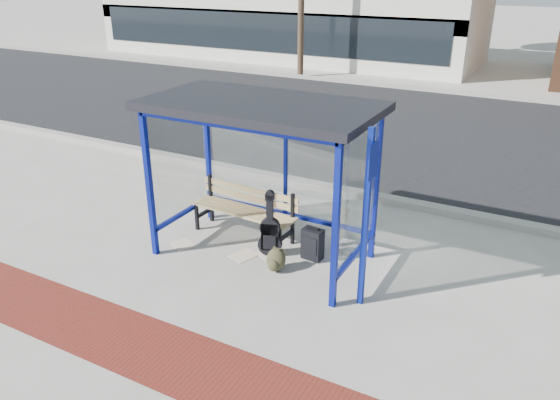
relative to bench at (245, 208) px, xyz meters
The scene contains 16 objects.
ground 0.90m from the bench, 38.03° to the right, with size 120.00×120.00×0.00m, color #B2ADA0.
brick_paver_strip 3.16m from the bench, 78.99° to the right, with size 60.00×1.00×0.01m, color maroon.
curb_near 2.54m from the bench, 76.22° to the left, with size 60.00×0.25×0.12m, color gray.
street_asphalt 7.57m from the bench, 85.47° to the left, with size 60.00×10.00×0.00m, color black.
curb_far 12.65m from the bench, 87.30° to the left, with size 60.00×0.25×0.12m, color gray.
far_sidewalk 14.55m from the bench, 87.65° to the left, with size 60.00×4.00×0.01m, color #B2ADA0.
bus_shelter 1.73m from the bench, 33.55° to the right, with size 3.30×1.80×2.42m.
storefront_white 19.49m from the bench, 115.63° to the left, with size 18.00×6.04×4.00m.
bench is the anchor object (origin of this frame).
guitar_bag 0.82m from the bench, 30.40° to the right, with size 0.39×0.22×1.02m.
suitcase 1.36m from the bench, ahead, with size 0.33×0.23×0.55m.
backpack 1.31m from the bench, 37.91° to the right, with size 0.31×0.29×0.35m.
sign_post 2.74m from the bench, 22.10° to the right, with size 0.10×0.30×2.43m.
newspaper_a 1.17m from the bench, 131.49° to the right, with size 0.38×0.30×0.01m, color white.
newspaper_b 0.87m from the bench, 61.29° to the right, with size 0.40×0.32×0.01m, color white.
newspaper_c 0.91m from the bench, 27.85° to the right, with size 0.42×0.33×0.01m, color white.
Camera 1 is at (3.78, -6.44, 4.18)m, focal length 35.00 mm.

